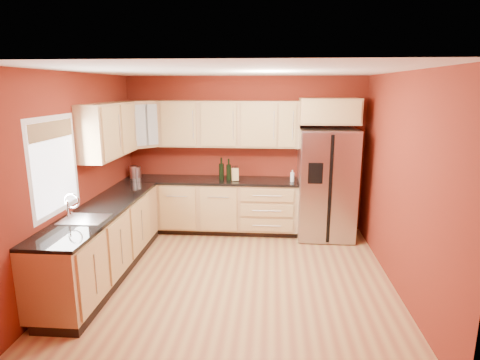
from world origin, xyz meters
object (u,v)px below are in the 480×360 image
Objects in this scene: canister_left at (134,172)px; soap_dispenser at (292,176)px; knife_block at (235,174)px; wine_bottle_a at (221,169)px; refrigerator at (326,184)px.

canister_left is 2.65m from soap_dispenser.
soap_dispenser is at bearing -13.54° from knife_block.
wine_bottle_a is 1.77× the size of knife_block.
knife_block reaches higher than soap_dispenser.
refrigerator is 8.61× the size of canister_left.
canister_left is at bearing 178.89° from soap_dispenser.
refrigerator is at bearing 0.83° from soap_dispenser.
wine_bottle_a is 0.25m from knife_block.
refrigerator reaches higher than wine_bottle_a.
soap_dispenser is (0.93, 0.01, -0.01)m from knife_block.
canister_left is 1.49m from wine_bottle_a.
knife_block is (0.23, -0.05, -0.08)m from wine_bottle_a.
wine_bottle_a is 1.95× the size of soap_dispenser.
wine_bottle_a is at bearing 152.89° from knife_block.
refrigerator is 0.56m from soap_dispenser.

